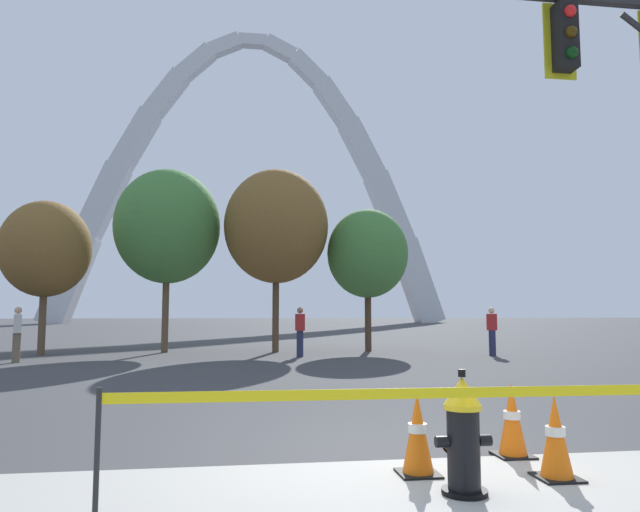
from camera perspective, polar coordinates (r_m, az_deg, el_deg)
ground_plane at (r=6.06m, az=5.78°, el=-19.40°), size 240.00×240.00×0.00m
fire_hydrant at (r=4.99m, az=13.94°, el=-16.81°), size 0.46×0.48×0.99m
caution_tape_barrier at (r=4.71m, az=13.52°, el=-15.44°), size 5.37×0.17×0.92m
traffic_cone_by_hydrant at (r=6.36m, az=18.46°, el=-15.18°), size 0.36×0.36×0.73m
traffic_cone_mid_sidewalk at (r=5.48m, az=9.62°, el=-17.00°), size 0.36×0.36×0.73m
traffic_cone_curb_edge at (r=5.67m, az=22.26°, el=-16.29°), size 0.36×0.36×0.73m
monument_arch at (r=74.49m, az=-6.84°, el=6.35°), size 50.02×3.16×38.09m
tree_far_left at (r=21.80m, az=-25.50°, el=0.63°), size 2.99×2.99×5.24m
tree_left_mid at (r=21.72m, az=-14.84°, el=2.84°), size 3.79×3.79×6.63m
tree_center_left at (r=21.23m, az=-4.34°, el=2.94°), size 3.81×3.81×6.67m
tree_center_right at (r=21.64m, az=4.72°, el=0.23°), size 3.02×3.02×5.28m
pedestrian_walking_left at (r=20.00m, az=16.64°, el=-7.11°), size 0.39×0.32×1.59m
pedestrian_standing_center at (r=18.81m, az=-27.76°, el=-6.82°), size 0.30×0.39×1.59m
pedestrian_walking_right at (r=18.77m, az=-1.99°, el=-7.45°), size 0.29×0.38×1.59m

